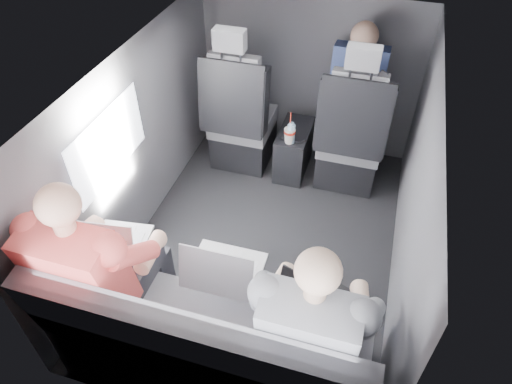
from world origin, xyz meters
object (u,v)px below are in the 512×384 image
(laptop_silver, at_px, (223,268))
(laptop_black, at_px, (313,296))
(front_seat_left, at_px, (241,124))
(passenger_front_right, at_px, (356,85))
(rear_bench, at_px, (209,350))
(passenger_rear_right, at_px, (312,324))
(soda_cup, at_px, (290,135))
(front_seat_right, at_px, (350,142))
(center_console, at_px, (294,150))
(water_bottle, at_px, (291,133))
(passenger_rear_left, at_px, (101,268))
(laptop_white, at_px, (117,238))

(laptop_silver, bearing_deg, laptop_black, -4.17)
(front_seat_left, bearing_deg, passenger_front_right, 16.67)
(rear_bench, distance_m, laptop_silver, 0.43)
(front_seat_left, distance_m, passenger_front_right, 0.97)
(laptop_black, distance_m, passenger_rear_right, 0.16)
(soda_cup, height_order, laptop_black, laptop_black)
(front_seat_right, bearing_deg, laptop_black, -89.31)
(center_console, relative_size, passenger_front_right, 0.59)
(center_console, distance_m, water_bottle, 0.33)
(center_console, bearing_deg, passenger_rear_left, -107.99)
(rear_bench, height_order, soda_cup, rear_bench)
(passenger_front_right, bearing_deg, water_bottle, -136.34)
(water_bottle, bearing_deg, laptop_black, -72.96)
(front_seat_right, xyz_separation_m, laptop_silver, (-0.46, -1.62, 0.24))
(front_seat_right, relative_size, water_bottle, 7.08)
(water_bottle, distance_m, passenger_front_right, 0.63)
(center_console, height_order, passenger_rear_left, passenger_rear_left)
(front_seat_right, height_order, passenger_rear_right, front_seat_right)
(laptop_white, bearing_deg, laptop_silver, -2.68)
(front_seat_left, bearing_deg, passenger_rear_right, -62.32)
(soda_cup, bearing_deg, laptop_silver, -89.94)
(front_seat_right, height_order, water_bottle, front_seat_right)
(water_bottle, distance_m, laptop_white, 1.60)
(laptop_silver, relative_size, passenger_rear_left, 0.30)
(soda_cup, bearing_deg, front_seat_left, 162.94)
(passenger_rear_left, distance_m, passenger_rear_right, 1.10)
(center_console, bearing_deg, front_seat_left, -174.93)
(front_seat_left, relative_size, laptop_white, 3.90)
(laptop_white, relative_size, passenger_front_right, 0.40)
(water_bottle, bearing_deg, rear_bench, -90.11)
(laptop_white, distance_m, passenger_front_right, 2.13)
(water_bottle, bearing_deg, laptop_white, -113.73)
(front_seat_left, relative_size, soda_cup, 4.71)
(laptop_black, bearing_deg, passenger_rear_right, -79.67)
(front_seat_right, relative_size, laptop_white, 3.90)
(rear_bench, xyz_separation_m, soda_cup, (-0.01, 1.77, 0.16))
(soda_cup, bearing_deg, passenger_rear_left, -109.53)
(soda_cup, height_order, passenger_front_right, passenger_front_right)
(rear_bench, xyz_separation_m, laptop_white, (-0.64, 0.31, 0.32))
(laptop_white, height_order, passenger_rear_right, passenger_rear_right)
(center_console, relative_size, laptop_black, 1.11)
(rear_bench, xyz_separation_m, laptop_black, (0.47, 0.25, 0.33))
(laptop_white, bearing_deg, passenger_rear_right, -10.89)
(front_seat_left, height_order, passenger_rear_right, front_seat_left)
(rear_bench, height_order, water_bottle, rear_bench)
(soda_cup, xyz_separation_m, passenger_rear_left, (-0.59, -1.67, 0.19))
(laptop_black, relative_size, passenger_rear_left, 0.33)
(laptop_black, bearing_deg, laptop_silver, 175.83)
(front_seat_right, distance_m, passenger_rear_right, 1.82)
(center_console, distance_m, laptop_black, 1.81)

